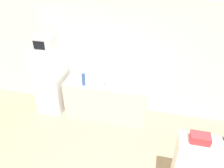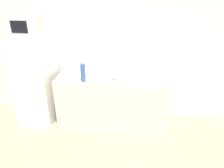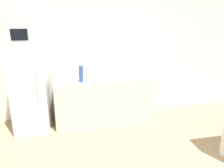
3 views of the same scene
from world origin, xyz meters
name	(u,v)px [view 1 (image 1 of 3)]	position (x,y,z in m)	size (l,w,h in m)	color
wall_back	(122,59)	(0.00, 3.11, 1.30)	(8.00, 0.06, 2.60)	silver
refrigerator	(51,80)	(-1.58, 2.70, 0.77)	(0.58, 0.69, 1.54)	silver
microwave	(45,43)	(-1.58, 2.70, 1.69)	(0.46, 0.33, 0.30)	#BCBCC1
counter	(107,98)	(-0.26, 2.75, 0.43)	(1.84, 0.67, 0.87)	beige
sink_basin	(99,80)	(-0.43, 2.75, 0.90)	(0.34, 0.27, 0.06)	#9EA3A8
bottle_tall	(84,79)	(-0.70, 2.52, 1.01)	(0.08, 0.08, 0.29)	#2D4C8C
bottle_short	(81,77)	(-0.82, 2.69, 0.95)	(0.07, 0.07, 0.16)	silver
basket	(200,138)	(1.47, 1.11, 1.19)	(0.26, 0.17, 0.12)	red
paper_towel_roll	(109,83)	(-0.16, 2.54, 0.99)	(0.11, 0.11, 0.24)	white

